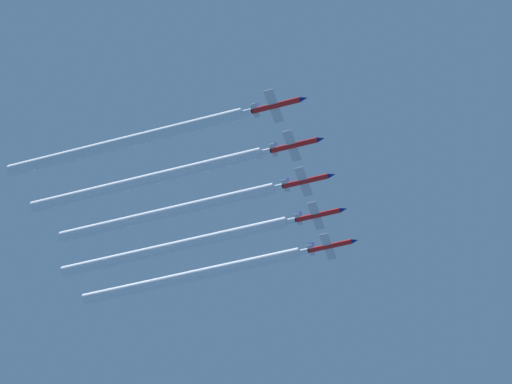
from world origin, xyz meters
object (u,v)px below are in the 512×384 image
Objects in this scene: jet_inner_left at (320,215)px; jet_inner_right at (296,145)px; jet_center at (307,181)px; jet_far_left at (332,246)px; jet_far_right at (278,105)px.

jet_inner_left is 20.94m from jet_inner_right.
jet_center is at bearing -178.79° from jet_inner_right.
jet_far_left is at bearing 179.37° from jet_center.
jet_inner_right is (20.93, 0.14, 0.37)m from jet_inner_left.
jet_inner_left is 1.00× the size of jet_far_right.
jet_far_left reaches higher than jet_inner_left.
jet_far_right reaches higher than jet_inner_left.
jet_inner_left is 32.43m from jet_far_right.
jet_far_right reaches higher than jet_center.
jet_far_left is at bearing 179.97° from jet_inner_right.
jet_inner_right is (10.28, 0.22, 0.31)m from jet_center.
jet_far_right is at bearing -3.70° from jet_inner_right.
jet_far_right is (21.78, -0.53, 0.13)m from jet_center.
jet_inner_right is 1.00× the size of jet_far_right.
jet_inner_right reaches higher than jet_inner_left.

